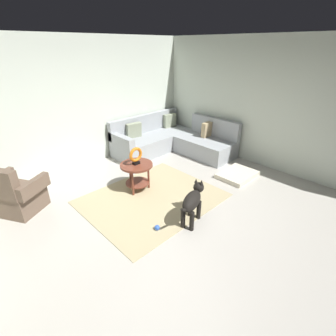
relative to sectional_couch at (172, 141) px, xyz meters
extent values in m
cube|color=#B7B2A8|center=(-1.99, -2.01, -0.34)|extent=(6.00, 6.00, 0.10)
cube|color=silver|center=(-1.99, 0.93, 1.06)|extent=(6.00, 0.12, 2.70)
cube|color=silver|center=(0.95, -2.01, 1.06)|extent=(0.12, 6.00, 2.70)
cube|color=tan|center=(-1.84, -1.31, -0.29)|extent=(2.30, 1.90, 0.01)
cube|color=#9EA3A8|center=(-0.26, 0.39, -0.08)|extent=(2.20, 0.85, 0.42)
cube|color=#9EA3A8|center=(-0.26, 0.75, 0.36)|extent=(2.20, 0.14, 0.46)
cube|color=#9EA3A8|center=(0.41, -0.73, -0.08)|extent=(0.85, 1.40, 0.42)
cube|color=#9EA3A8|center=(0.77, -0.73, 0.36)|extent=(0.14, 1.40, 0.46)
cube|color=#9EA3A8|center=(-1.28, 0.39, 0.24)|extent=(0.16, 0.85, 0.22)
cube|color=gray|center=(0.49, 0.60, 0.30)|extent=(0.39, 0.17, 0.38)
cube|color=gray|center=(-0.76, 0.60, 0.30)|extent=(0.40, 0.20, 0.39)
cube|color=tan|center=(0.62, -0.63, 0.30)|extent=(0.38, 0.14, 0.38)
cube|color=brown|center=(-3.61, -0.05, -0.09)|extent=(0.82, 0.82, 0.40)
cube|color=brown|center=(-3.83, -0.18, 0.35)|extent=(0.43, 0.59, 0.48)
cube|color=brown|center=(-3.44, -0.35, 0.22)|extent=(0.57, 0.39, 0.22)
cylinder|color=brown|center=(-1.83, -0.88, 0.23)|extent=(0.60, 0.60, 0.04)
cylinder|color=brown|center=(-1.83, -0.88, -0.14)|extent=(0.45, 0.45, 0.02)
cylinder|color=brown|center=(-1.83, -0.66, -0.04)|extent=(0.04, 0.04, 0.50)
cylinder|color=brown|center=(-2.02, -0.99, -0.04)|extent=(0.04, 0.04, 0.50)
cylinder|color=brown|center=(-1.64, -0.99, -0.04)|extent=(0.04, 0.04, 0.50)
cube|color=black|center=(-1.83, -0.88, 0.27)|extent=(0.12, 0.08, 0.05)
torus|color=orange|center=(-1.83, -0.88, 0.44)|extent=(0.28, 0.06, 0.28)
cube|color=beige|center=(-0.01, -1.93, -0.25)|extent=(0.80, 0.60, 0.09)
cylinder|color=black|center=(-1.73, -2.12, -0.13)|extent=(0.07, 0.07, 0.32)
cylinder|color=black|center=(-1.68, -2.25, -0.13)|extent=(0.07, 0.07, 0.32)
cylinder|color=black|center=(-2.02, -2.23, -0.13)|extent=(0.07, 0.07, 0.32)
cylinder|color=black|center=(-1.98, -2.36, -0.13)|extent=(0.07, 0.07, 0.32)
ellipsoid|color=black|center=(-1.85, -2.24, 0.11)|extent=(0.56, 0.39, 0.24)
sphere|color=black|center=(-1.57, -2.14, 0.18)|extent=(0.17, 0.17, 0.17)
ellipsoid|color=black|center=(-1.50, -2.11, 0.16)|extent=(0.14, 0.11, 0.07)
cone|color=black|center=(-1.60, -2.10, 0.30)|extent=(0.06, 0.06, 0.07)
cone|color=black|center=(-1.57, -2.18, 0.30)|extent=(0.06, 0.06, 0.07)
cylinder|color=black|center=(-2.14, -2.35, 0.15)|extent=(0.20, 0.10, 0.16)
sphere|color=blue|center=(-2.35, -2.00, -0.25)|extent=(0.08, 0.08, 0.08)
camera|label=1|loc=(-4.27, -4.21, 2.21)|focal=26.53mm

